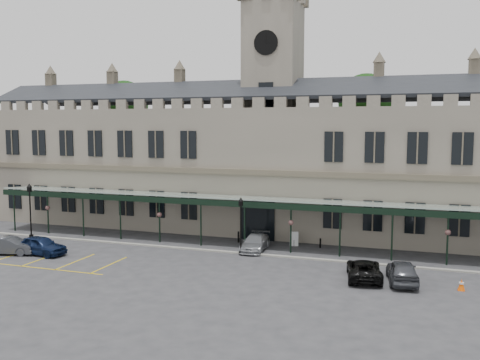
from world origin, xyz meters
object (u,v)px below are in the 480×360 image
(car_van, at_px, (364,269))
(car_right_a, at_px, (402,271))
(traffic_cone, at_px, (461,285))
(lamp_post_left, at_px, (30,206))
(lamp_post_mid, at_px, (241,221))
(car_left_b, at_px, (9,246))
(car_left_a, at_px, (41,245))
(car_taxi, at_px, (255,243))
(station_building, at_px, (272,165))
(clock_tower, at_px, (273,97))
(sign_board, at_px, (294,239))

(car_van, distance_m, car_right_a, 2.51)
(traffic_cone, relative_size, car_right_a, 0.16)
(lamp_post_left, xyz_separation_m, traffic_cone, (36.73, -3.98, -2.66))
(lamp_post_mid, bearing_deg, car_left_b, -161.88)
(lamp_post_left, bearing_deg, car_left_a, -43.96)
(car_left_b, xyz_separation_m, car_right_a, (30.50, 2.11, 0.07))
(car_left_b, bearing_deg, car_taxi, -82.01)
(traffic_cone, bearing_deg, station_building, 137.98)
(car_left_a, height_order, car_taxi, car_left_a)
(clock_tower, xyz_separation_m, car_left_b, (-17.50, -16.72, -12.39))
(traffic_cone, xyz_separation_m, sign_board, (-12.90, 8.65, 0.26))
(car_taxi, bearing_deg, sign_board, 40.08)
(traffic_cone, bearing_deg, lamp_post_left, 173.82)
(lamp_post_left, distance_m, lamp_post_mid, 20.47)
(lamp_post_mid, bearing_deg, car_right_a, -16.47)
(car_right_a, bearing_deg, car_left_a, -5.53)
(car_left_b, bearing_deg, station_building, -61.13)
(clock_tower, bearing_deg, traffic_cone, -42.18)
(traffic_cone, relative_size, car_taxi, 0.16)
(traffic_cone, bearing_deg, car_van, 174.98)
(station_building, distance_m, car_left_b, 24.82)
(lamp_post_left, relative_size, traffic_cone, 6.92)
(traffic_cone, relative_size, car_van, 0.15)
(sign_board, bearing_deg, lamp_post_left, 177.06)
(sign_board, xyz_separation_m, car_left_b, (-21.23, -10.30, 0.10))
(car_left_b, height_order, car_taxi, car_left_b)
(car_left_b, bearing_deg, lamp_post_left, 10.15)
(car_taxi, bearing_deg, traffic_cone, -24.51)
(station_building, distance_m, car_van, 18.77)
(clock_tower, height_order, car_left_a, clock_tower)
(car_left_b, xyz_separation_m, car_van, (27.99, 2.19, -0.05))
(station_building, xyz_separation_m, car_van, (10.49, -14.45, -5.80))
(lamp_post_mid, bearing_deg, car_taxi, 71.36)
(car_taxi, xyz_separation_m, car_van, (9.49, -5.54, 0.01))
(lamp_post_mid, distance_m, car_right_a, 13.32)
(clock_tower, distance_m, lamp_post_left, 25.08)
(lamp_post_left, bearing_deg, clock_tower, 28.89)
(car_van, relative_size, car_right_a, 1.05)
(sign_board, distance_m, car_left_b, 23.59)
(clock_tower, distance_m, lamp_post_mid, 15.00)
(traffic_cone, height_order, car_taxi, car_taxi)
(car_taxi, bearing_deg, car_left_a, -159.58)
(station_building, height_order, lamp_post_mid, station_building)
(car_van, bearing_deg, car_left_b, -4.76)
(car_van, bearing_deg, car_right_a, 169.13)
(car_left_b, bearing_deg, car_van, -100.20)
(clock_tower, relative_size, car_van, 5.13)
(car_van, bearing_deg, car_taxi, -39.48)
(car_left_b, bearing_deg, clock_tower, -60.98)
(clock_tower, relative_size, lamp_post_left, 4.86)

